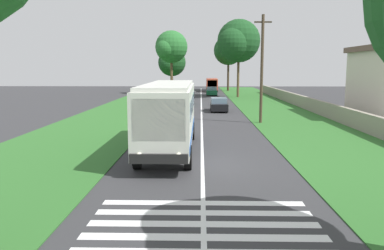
{
  "coord_description": "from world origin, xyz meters",
  "views": [
    {
      "loc": [
        -17.74,
        0.1,
        4.54
      ],
      "look_at": [
        2.28,
        0.54,
        1.6
      ],
      "focal_mm": 36.4,
      "sensor_mm": 36.0,
      "label": 1
    }
  ],
  "objects_px": {
    "roadside_tree_right_2": "(237,42)",
    "utility_pole": "(262,68)",
    "trailing_car_2": "(189,94)",
    "roadside_tree_right_1": "(228,51)",
    "roadside_tree_left_0": "(171,63)",
    "roadside_tree_left_1": "(171,48)",
    "trailing_minibus_0": "(212,84)",
    "coach_bus": "(169,112)",
    "trailing_car_0": "(219,105)",
    "trailing_car_3": "(212,91)",
    "trailing_car_1": "(185,99)"
  },
  "relations": [
    {
      "from": "coach_bus",
      "to": "trailing_car_0",
      "type": "bearing_deg",
      "value": -10.26
    },
    {
      "from": "roadside_tree_right_2",
      "to": "roadside_tree_left_0",
      "type": "bearing_deg",
      "value": 32.92
    },
    {
      "from": "trailing_car_3",
      "to": "roadside_tree_left_0",
      "type": "relative_size",
      "value": 0.51
    },
    {
      "from": "trailing_car_2",
      "to": "coach_bus",
      "type": "bearing_deg",
      "value": -179.84
    },
    {
      "from": "trailing_car_0",
      "to": "trailing_car_1",
      "type": "relative_size",
      "value": 1.0
    },
    {
      "from": "roadside_tree_right_1",
      "to": "roadside_tree_left_0",
      "type": "bearing_deg",
      "value": 88.76
    },
    {
      "from": "roadside_tree_right_1",
      "to": "roadside_tree_right_2",
      "type": "relative_size",
      "value": 0.91
    },
    {
      "from": "trailing_car_2",
      "to": "trailing_car_3",
      "type": "height_order",
      "value": "same"
    },
    {
      "from": "trailing_car_3",
      "to": "trailing_minibus_0",
      "type": "relative_size",
      "value": 0.72
    },
    {
      "from": "trailing_car_0",
      "to": "trailing_car_3",
      "type": "bearing_deg",
      "value": 0.2
    },
    {
      "from": "trailing_car_3",
      "to": "roadside_tree_right_2",
      "type": "distance_m",
      "value": 9.72
    },
    {
      "from": "trailing_car_1",
      "to": "roadside_tree_left_0",
      "type": "height_order",
      "value": "roadside_tree_left_0"
    },
    {
      "from": "coach_bus",
      "to": "trailing_car_0",
      "type": "relative_size",
      "value": 2.6
    },
    {
      "from": "trailing_car_2",
      "to": "utility_pole",
      "type": "bearing_deg",
      "value": -165.45
    },
    {
      "from": "roadside_tree_left_1",
      "to": "roadside_tree_right_2",
      "type": "xyz_separation_m",
      "value": [
        -7.37,
        -10.8,
        0.43
      ]
    },
    {
      "from": "trailing_car_2",
      "to": "roadside_tree_left_0",
      "type": "distance_m",
      "value": 21.32
    },
    {
      "from": "trailing_car_2",
      "to": "roadside_tree_right_2",
      "type": "relative_size",
      "value": 0.36
    },
    {
      "from": "trailing_minibus_0",
      "to": "roadside_tree_right_1",
      "type": "height_order",
      "value": "roadside_tree_right_1"
    },
    {
      "from": "coach_bus",
      "to": "roadside_tree_left_0",
      "type": "relative_size",
      "value": 1.33
    },
    {
      "from": "roadside_tree_left_1",
      "to": "coach_bus",
      "type": "bearing_deg",
      "value": -175.78
    },
    {
      "from": "trailing_minibus_0",
      "to": "roadside_tree_left_0",
      "type": "xyz_separation_m",
      "value": [
        3.05,
        8.03,
        3.95
      ]
    },
    {
      "from": "coach_bus",
      "to": "roadside_tree_right_2",
      "type": "height_order",
      "value": "roadside_tree_right_2"
    },
    {
      "from": "roadside_tree_left_1",
      "to": "utility_pole",
      "type": "xyz_separation_m",
      "value": [
        -36.2,
        -10.19,
        -3.44
      ]
    },
    {
      "from": "coach_bus",
      "to": "utility_pole",
      "type": "height_order",
      "value": "utility_pole"
    },
    {
      "from": "coach_bus",
      "to": "trailing_car_0",
      "type": "distance_m",
      "value": 20.49
    },
    {
      "from": "trailing_car_1",
      "to": "trailing_car_3",
      "type": "distance_m",
      "value": 17.46
    },
    {
      "from": "trailing_car_2",
      "to": "roadside_tree_right_2",
      "type": "bearing_deg",
      "value": -70.51
    },
    {
      "from": "trailing_car_2",
      "to": "trailing_car_3",
      "type": "xyz_separation_m",
      "value": [
        7.11,
        -3.66,
        0.0
      ]
    },
    {
      "from": "roadside_tree_left_0",
      "to": "roadside_tree_right_1",
      "type": "bearing_deg",
      "value": -91.24
    },
    {
      "from": "trailing_minibus_0",
      "to": "roadside_tree_right_2",
      "type": "distance_m",
      "value": 16.58
    },
    {
      "from": "roadside_tree_left_1",
      "to": "roadside_tree_right_1",
      "type": "xyz_separation_m",
      "value": [
        10.12,
        -10.53,
        -0.16
      ]
    },
    {
      "from": "coach_bus",
      "to": "trailing_car_1",
      "type": "bearing_deg",
      "value": 0.44
    },
    {
      "from": "trailing_car_0",
      "to": "roadside_tree_left_0",
      "type": "xyz_separation_m",
      "value": [
        37.56,
        7.81,
        4.83
      ]
    },
    {
      "from": "trailing_car_3",
      "to": "roadside_tree_right_2",
      "type": "relative_size",
      "value": 0.36
    },
    {
      "from": "roadside_tree_left_0",
      "to": "roadside_tree_left_1",
      "type": "relative_size",
      "value": 0.77
    },
    {
      "from": "trailing_car_1",
      "to": "utility_pole",
      "type": "bearing_deg",
      "value": -156.99
    },
    {
      "from": "trailing_car_1",
      "to": "roadside_tree_right_2",
      "type": "distance_m",
      "value": 16.57
    },
    {
      "from": "trailing_car_0",
      "to": "roadside_tree_right_1",
      "type": "relative_size",
      "value": 0.4
    },
    {
      "from": "roadside_tree_right_2",
      "to": "roadside_tree_right_1",
      "type": "bearing_deg",
      "value": 0.89
    },
    {
      "from": "roadside_tree_left_1",
      "to": "utility_pole",
      "type": "height_order",
      "value": "roadside_tree_left_1"
    },
    {
      "from": "roadside_tree_left_0",
      "to": "roadside_tree_right_2",
      "type": "distance_m",
      "value": 21.33
    },
    {
      "from": "trailing_car_0",
      "to": "roadside_tree_right_2",
      "type": "bearing_deg",
      "value": -10.5
    },
    {
      "from": "coach_bus",
      "to": "trailing_car_1",
      "type": "relative_size",
      "value": 2.6
    },
    {
      "from": "coach_bus",
      "to": "trailing_car_2",
      "type": "xyz_separation_m",
      "value": [
        37.31,
        0.11,
        -1.48
      ]
    },
    {
      "from": "coach_bus",
      "to": "trailing_car_1",
      "type": "height_order",
      "value": "coach_bus"
    },
    {
      "from": "roadside_tree_right_2",
      "to": "utility_pole",
      "type": "distance_m",
      "value": 29.09
    },
    {
      "from": "utility_pole",
      "to": "trailing_car_2",
      "type": "bearing_deg",
      "value": 14.55
    },
    {
      "from": "trailing_car_2",
      "to": "roadside_tree_right_2",
      "type": "distance_m",
      "value": 11.06
    },
    {
      "from": "utility_pole",
      "to": "roadside_tree_right_1",
      "type": "bearing_deg",
      "value": -0.43
    },
    {
      "from": "trailing_car_0",
      "to": "utility_pole",
      "type": "relative_size",
      "value": 0.49
    }
  ]
}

